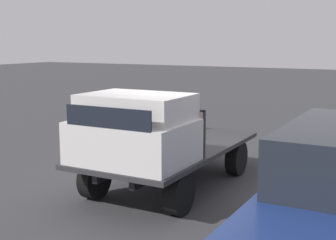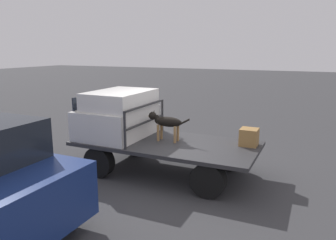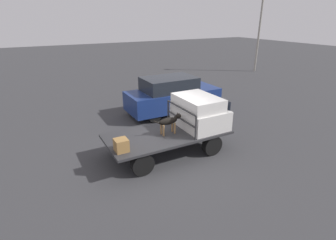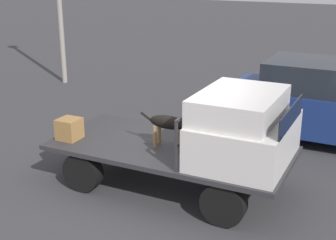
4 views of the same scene
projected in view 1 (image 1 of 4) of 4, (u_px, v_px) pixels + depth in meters
ground_plane at (171, 185)px, 8.82m from camera, size 80.00×80.00×0.00m
flatbed_truck at (171, 156)px, 8.73m from camera, size 4.10×1.96×0.75m
truck_cab at (134, 130)px, 7.52m from camera, size 1.41×1.84×1.10m
truck_headboard at (157, 122)px, 8.15m from camera, size 0.04×1.84×0.82m
dog at (166, 123)px, 8.61m from camera, size 1.04×0.23×0.68m
cargo_crate at (189, 120)px, 10.43m from camera, size 0.37×0.37×0.37m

